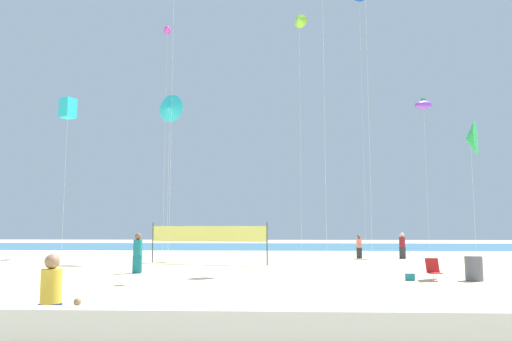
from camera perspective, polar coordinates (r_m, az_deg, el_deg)
The scene contains 18 objects.
ground_plane at distance 18.93m, azimuth -1.32°, elevation -13.09°, with size 120.00×120.00×0.00m, color beige.
ocean_band at distance 53.94m, azimuth 1.16°, elevation -8.83°, with size 120.00×20.00×0.01m, color teal.
boardwalk_ledge at distance 8.21m, azimuth -6.55°, elevation -18.67°, with size 28.00×0.44×0.86m, color beige.
mother_figure at distance 10.03m, azimuth -22.84°, elevation -13.35°, with size 0.38×0.38×1.65m.
toddler_figure at distance 9.97m, azimuth -20.20°, elevation -16.02°, with size 0.19×0.19×0.84m.
beachgoer_teal_shirt at distance 23.67m, azimuth -13.64°, elevation -9.19°, with size 0.42×0.42×1.85m.
beachgoer_coral_shirt at distance 34.25m, azimuth 11.94°, elevation -8.59°, with size 0.36×0.36×1.59m.
beachgoer_maroon_shirt at distance 34.59m, azimuth 16.70°, elevation -8.30°, with size 0.40×0.40×1.74m.
folding_beach_chair at distance 21.10m, azimuth 20.00°, elevation -10.76°, with size 0.52×0.65×0.89m.
trash_barrel at distance 21.70m, azimuth 24.08°, elevation -10.40°, with size 0.68×0.68×0.97m, color #595960.
volleyball_net at distance 28.64m, azimuth -5.63°, elevation -7.58°, with size 6.97×1.82×2.40m.
beach_handbag at distance 20.92m, azimuth 17.53°, elevation -11.78°, with size 0.35×0.18×0.28m, color #19727A.
kite_magenta_inflatable at distance 41.39m, azimuth -10.32°, elevation 15.72°, with size 0.89×1.64×18.23m.
kite_lime_delta at distance 38.42m, azimuth 5.06°, elevation 17.02°, with size 1.14×0.94×18.06m.
kite_cyan_box at distance 33.49m, azimuth -21.10°, elevation 6.79°, with size 1.05×1.05×10.27m.
kite_violet_inflatable at distance 39.43m, azimuth 18.97°, elevation 7.25°, with size 1.96×1.59×11.83m.
kite_cyan_delta at distance 31.48m, azimuth -10.03°, elevation 7.20°, with size 1.74×0.94×10.46m.
kite_green_delta at distance 24.46m, azimuth 23.76°, elevation 3.42°, with size 1.16×1.63×6.97m.
Camera 1 is at (1.23, -18.77, 2.16)m, focal length 34.27 mm.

